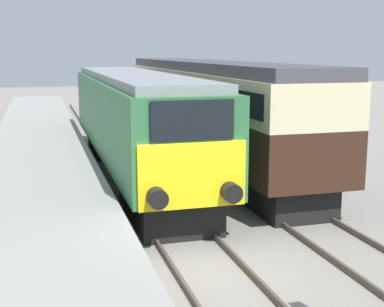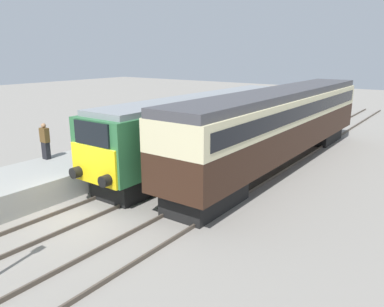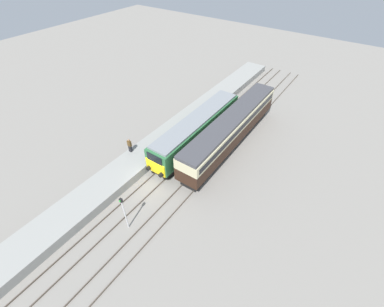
# 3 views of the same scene
# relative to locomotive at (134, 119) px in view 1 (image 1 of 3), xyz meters

# --- Properties ---
(ground_plane) EXTENTS (120.00, 120.00, 0.00)m
(ground_plane) POSITION_rel_locomotive_xyz_m (0.00, -8.30, -2.10)
(ground_plane) COLOR gray
(platform_left) EXTENTS (3.50, 50.00, 1.02)m
(platform_left) POSITION_rel_locomotive_xyz_m (-3.30, -0.30, -1.59)
(platform_left) COLOR gray
(platform_left) RESTS_ON ground_plane
(rails_near_track) EXTENTS (1.51, 60.00, 0.14)m
(rails_near_track) POSITION_rel_locomotive_xyz_m (0.00, -3.30, -2.03)
(rails_near_track) COLOR #4C4238
(rails_near_track) RESTS_ON ground_plane
(rails_far_track) EXTENTS (1.50, 60.00, 0.14)m
(rails_far_track) POSITION_rel_locomotive_xyz_m (3.40, -3.30, -2.03)
(rails_far_track) COLOR #4C4238
(rails_far_track) RESTS_ON ground_plane
(locomotive) EXTENTS (2.70, 15.55, 3.72)m
(locomotive) POSITION_rel_locomotive_xyz_m (0.00, 0.00, 0.00)
(locomotive) COLOR black
(locomotive) RESTS_ON ground_plane
(passenger_carriage) EXTENTS (2.75, 18.50, 4.07)m
(passenger_carriage) POSITION_rel_locomotive_xyz_m (3.40, 2.14, 0.36)
(passenger_carriage) COLOR black
(passenger_carriage) RESTS_ON ground_plane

